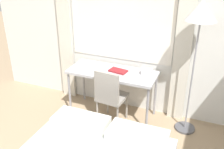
% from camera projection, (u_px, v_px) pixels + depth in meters
% --- Properties ---
extents(wall_back_with_window, '(5.25, 0.13, 2.70)m').
position_uv_depth(wall_back_with_window, '(137.00, 29.00, 3.94)').
color(wall_back_with_window, silver).
rests_on(wall_back_with_window, ground_plane).
extents(desk, '(1.36, 0.56, 0.76)m').
position_uv_depth(desk, '(112.00, 75.00, 4.02)').
color(desk, '#B2B2B7').
rests_on(desk, ground_plane).
extents(desk_chair, '(0.43, 0.43, 0.91)m').
position_uv_depth(desk_chair, '(110.00, 95.00, 3.86)').
color(desk_chair, gray).
rests_on(desk_chair, ground_plane).
extents(standing_lamp, '(0.39, 0.39, 1.90)m').
position_uv_depth(standing_lamp, '(200.00, 21.00, 3.24)').
color(standing_lamp, '#4C4C51').
rests_on(standing_lamp, ground_plane).
extents(telephone, '(0.17, 0.13, 0.10)m').
position_uv_depth(telephone, '(147.00, 72.00, 3.88)').
color(telephone, silver).
rests_on(telephone, desk).
extents(book, '(0.29, 0.20, 0.02)m').
position_uv_depth(book, '(118.00, 71.00, 3.97)').
color(book, maroon).
rests_on(book, desk).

